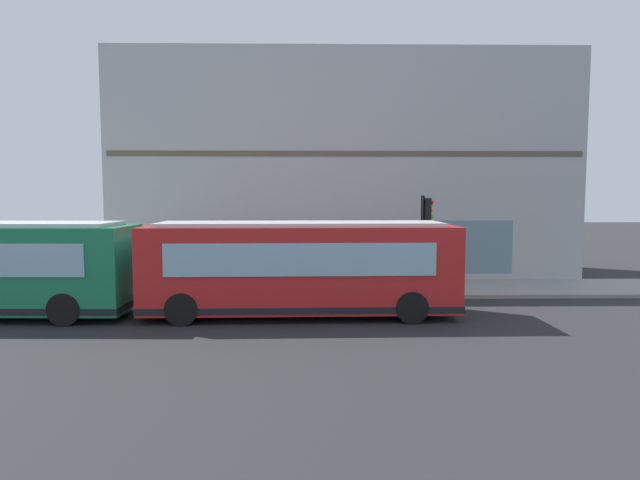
# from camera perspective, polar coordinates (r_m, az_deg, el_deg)

# --- Properties ---
(ground) EXTENTS (120.00, 120.00, 0.00)m
(ground) POSITION_cam_1_polar(r_m,az_deg,el_deg) (17.99, 4.07, -7.87)
(ground) COLOR #262628
(sidewalk_curb) EXTENTS (3.86, 40.00, 0.15)m
(sidewalk_curb) POSITION_cam_1_polar(r_m,az_deg,el_deg) (22.40, 3.05, -5.15)
(sidewalk_curb) COLOR gray
(sidewalk_curb) RESTS_ON ground
(building_corner) EXTENTS (6.35, 21.45, 10.48)m
(building_corner) POSITION_cam_1_polar(r_m,az_deg,el_deg) (27.17, 2.34, 7.50)
(building_corner) COLOR #A8A8AD
(building_corner) RESTS_ON ground
(city_bus_nearside) EXTENTS (2.75, 10.08, 3.07)m
(city_bus_nearside) POSITION_cam_1_polar(r_m,az_deg,el_deg) (17.46, -2.11, -3.06)
(city_bus_nearside) COLOR red
(city_bus_nearside) RESTS_ON ground
(traffic_light_near_corner) EXTENTS (0.32, 0.49, 3.77)m
(traffic_light_near_corner) POSITION_cam_1_polar(r_m,az_deg,el_deg) (21.21, 11.11, 1.57)
(traffic_light_near_corner) COLOR black
(traffic_light_near_corner) RESTS_ON sidewalk_curb
(fire_hydrant) EXTENTS (0.35, 0.35, 0.74)m
(fire_hydrant) POSITION_cam_1_polar(r_m,az_deg,el_deg) (21.29, 5.90, -4.50)
(fire_hydrant) COLOR yellow
(fire_hydrant) RESTS_ON sidewalk_curb
(pedestrian_walking_along_curb) EXTENTS (0.32, 0.32, 1.54)m
(pedestrian_walking_along_curb) POSITION_cam_1_polar(r_m,az_deg,el_deg) (23.22, -16.65, -2.62)
(pedestrian_walking_along_curb) COLOR silver
(pedestrian_walking_along_curb) RESTS_ON sidewalk_curb
(pedestrian_near_building_entrance) EXTENTS (0.32, 0.32, 1.61)m
(pedestrian_near_building_entrance) POSITION_cam_1_polar(r_m,az_deg,el_deg) (21.78, -9.54, -2.84)
(pedestrian_near_building_entrance) COLOR black
(pedestrian_near_building_entrance) RESTS_ON sidewalk_curb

